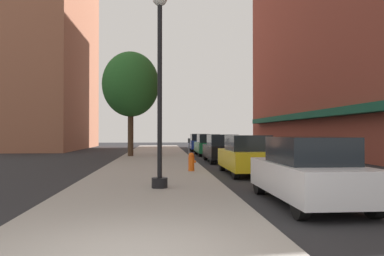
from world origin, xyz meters
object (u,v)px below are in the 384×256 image
object	(u,v)px
lamppost	(160,85)
car_yellow	(247,155)
fire_hydrant	(191,162)
tree_near	(131,85)
car_black	(222,149)
car_blue	(199,143)
car_green	(208,145)
car_white	(308,172)
parking_meter_near	(189,146)

from	to	relation	value
lamppost	car_yellow	distance (m)	6.15
fire_hydrant	tree_near	size ratio (longest dim) A/B	0.11
car_yellow	car_black	xyz separation A→B (m)	(0.00, 6.66, 0.00)
tree_near	car_black	world-z (taller)	tree_near
car_blue	car_green	bearing A→B (deg)	-87.72
tree_near	car_green	world-z (taller)	tree_near
tree_near	car_black	bearing A→B (deg)	-38.64
car_white	car_green	bearing A→B (deg)	89.33
car_yellow	fire_hydrant	bearing A→B (deg)	170.00
lamppost	car_blue	bearing A→B (deg)	81.64
fire_hydrant	car_blue	world-z (taller)	car_blue
tree_near	car_white	bearing A→B (deg)	-72.12
tree_near	car_blue	size ratio (longest dim) A/B	1.72
parking_meter_near	car_blue	distance (m)	13.81
car_white	car_green	world-z (taller)	same
lamppost	car_blue	xyz separation A→B (m)	(3.64, 24.78, -2.39)
lamppost	fire_hydrant	world-z (taller)	lamppost
car_black	lamppost	bearing A→B (deg)	-108.70
parking_meter_near	tree_near	distance (m)	7.29
car_yellow	car_blue	distance (m)	20.44
parking_meter_near	car_blue	bearing A→B (deg)	81.88
tree_near	car_green	distance (m)	7.53
lamppost	tree_near	world-z (taller)	tree_near
parking_meter_near	car_green	world-z (taller)	car_green
car_white	car_green	size ratio (longest dim) A/B	1.00
lamppost	car_black	distance (m)	11.83
fire_hydrant	car_green	bearing A→B (deg)	79.80
fire_hydrant	tree_near	distance (m)	12.26
car_green	car_blue	bearing A→B (deg)	91.04
car_white	car_blue	xyz separation A→B (m)	(0.00, 27.08, 0.00)
fire_hydrant	car_green	world-z (taller)	car_green
car_white	car_black	xyz separation A→B (m)	(0.00, 13.31, 0.00)
car_white	car_yellow	size ratio (longest dim) A/B	1.00
car_white	lamppost	bearing A→B (deg)	147.00
car_blue	car_white	bearing A→B (deg)	-87.72
car_yellow	car_blue	size ratio (longest dim) A/B	1.00
car_blue	car_black	bearing A→B (deg)	-87.72
fire_hydrant	parking_meter_near	world-z (taller)	parking_meter_near
car_black	car_blue	size ratio (longest dim) A/B	1.00
car_black	car_blue	world-z (taller)	same
parking_meter_near	car_white	bearing A→B (deg)	-81.73
car_yellow	car_blue	xyz separation A→B (m)	(0.00, 20.44, 0.00)
lamppost	car_blue	distance (m)	25.16
lamppost	car_blue	size ratio (longest dim) A/B	1.37
lamppost	fire_hydrant	bearing A→B (deg)	74.57
car_green	lamppost	bearing A→B (deg)	-100.62
lamppost	car_green	bearing A→B (deg)	78.35
fire_hydrant	lamppost	bearing A→B (deg)	-105.43
fire_hydrant	tree_near	world-z (taller)	tree_near
car_green	tree_near	bearing A→B (deg)	-159.68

